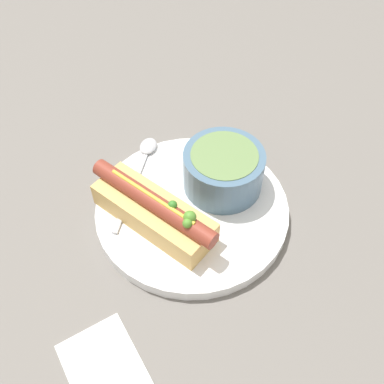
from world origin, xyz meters
name	(u,v)px	position (x,y,z in m)	size (l,w,h in m)	color
ground_plane	(192,213)	(0.00, 0.00, 0.00)	(4.00, 4.00, 0.00)	slate
dinner_plate	(192,209)	(0.00, 0.00, 0.01)	(0.26, 0.26, 0.02)	white
hot_dog	(154,211)	(-0.01, -0.05, 0.04)	(0.19, 0.08, 0.06)	#DBAD60
soup_bowl	(223,168)	(0.00, 0.06, 0.05)	(0.11, 0.11, 0.06)	slate
spoon	(143,161)	(-0.11, 0.00, 0.02)	(0.12, 0.15, 0.01)	#B7B7BC
napkin	(112,384)	(0.11, -0.21, 0.00)	(0.15, 0.10, 0.01)	white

